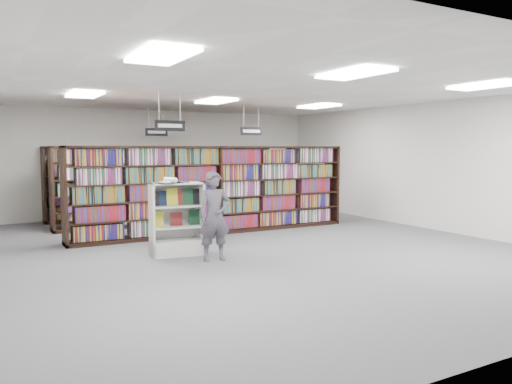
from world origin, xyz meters
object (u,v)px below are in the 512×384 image
bookshelf_row_near (217,190)px  endcap_display (177,230)px  open_book (171,181)px  shopper (215,216)px

bookshelf_row_near → endcap_display: size_ratio=5.01×
open_book → shopper: bearing=-69.2°
open_book → shopper: 1.09m
bookshelf_row_near → shopper: (-1.27, -2.70, -0.24)m
shopper → endcap_display: bearing=124.4°
endcap_display → open_book: open_book is taller
endcap_display → shopper: shopper is taller
bookshelf_row_near → open_book: (-1.84, -2.00, 0.38)m
bookshelf_row_near → endcap_display: bearing=-132.1°
bookshelf_row_near → endcap_display: 2.62m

